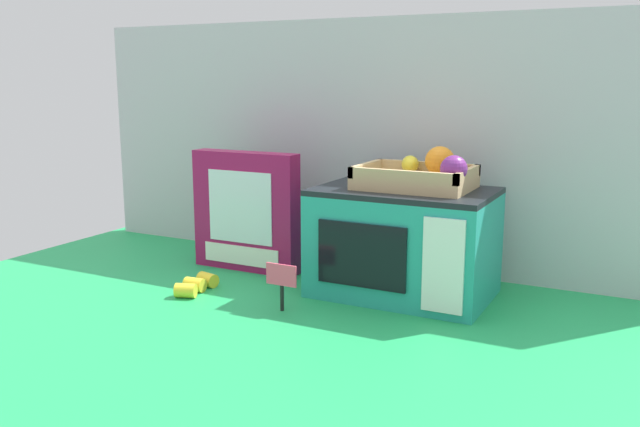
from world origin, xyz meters
name	(u,v)px	position (x,y,z in m)	size (l,w,h in m)	color
ground_plane	(324,284)	(0.00, 0.00, 0.00)	(1.70, 1.70, 0.00)	#219E54
display_back_panel	(364,144)	(0.00, 0.22, 0.31)	(1.61, 0.03, 0.62)	#B7BABF
toy_microwave	(403,242)	(0.19, 0.01, 0.12)	(0.38, 0.25, 0.24)	teal
food_groups_crate	(422,176)	(0.22, 0.03, 0.27)	(0.24, 0.18, 0.09)	tan
cookie_set_box	(246,212)	(-0.23, 0.03, 0.15)	(0.28, 0.05, 0.30)	#99144C
price_sign	(281,280)	(0.01, -0.21, 0.07)	(0.07, 0.01, 0.10)	black
loose_toy_banana	(196,285)	(-0.23, -0.18, 0.02)	(0.06, 0.13, 0.03)	yellow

